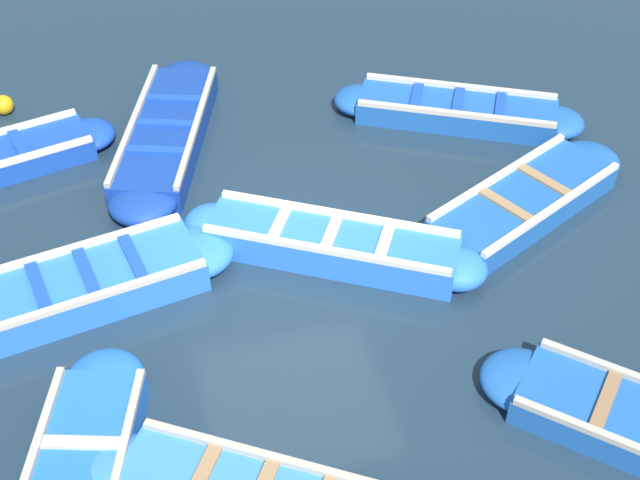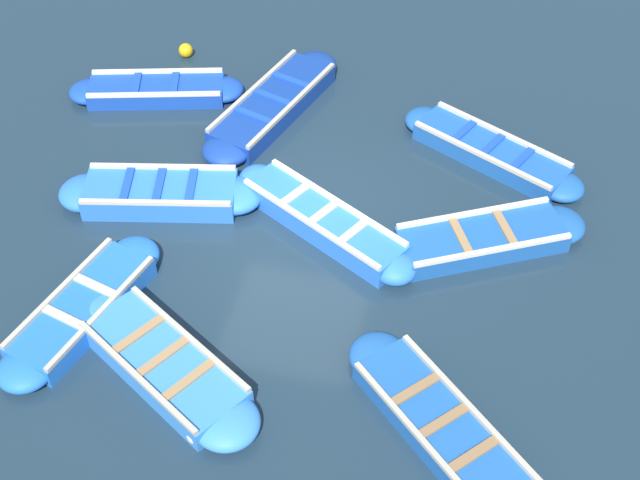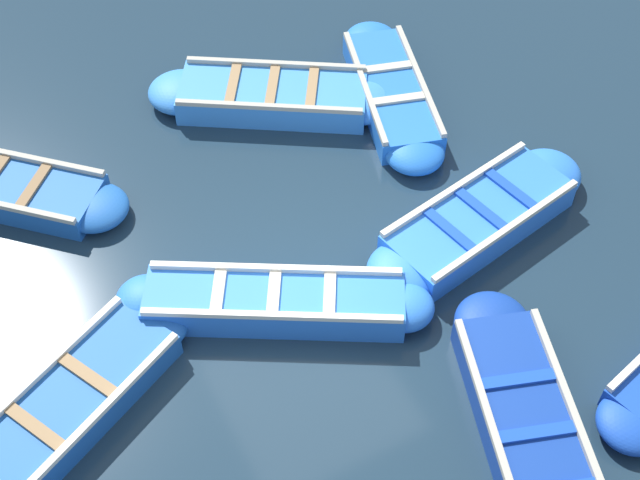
% 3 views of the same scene
% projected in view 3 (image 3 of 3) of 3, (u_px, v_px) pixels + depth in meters
% --- Properties ---
extents(ground_plane, '(120.00, 120.00, 0.00)m').
position_uv_depth(ground_plane, '(311.00, 291.00, 10.94)').
color(ground_plane, '#1C303F').
extents(boat_stern_in, '(3.65, 2.51, 0.46)m').
position_uv_depth(boat_stern_in, '(275.00, 303.00, 10.58)').
color(boat_stern_in, blue).
rests_on(boat_stern_in, ground).
extents(boat_alongside, '(3.62, 2.76, 0.45)m').
position_uv_depth(boat_alongside, '(273.00, 96.00, 12.99)').
color(boat_alongside, '#3884E0').
rests_on(boat_alongside, ground).
extents(boat_tucked, '(1.77, 3.50, 0.41)m').
position_uv_depth(boat_tucked, '(391.00, 93.00, 13.07)').
color(boat_tucked, blue).
rests_on(boat_tucked, ground).
extents(boat_bow_out, '(3.65, 2.43, 0.40)m').
position_uv_depth(boat_bow_out, '(66.00, 409.00, 9.70)').
color(boat_bow_out, '#1E59AD').
rests_on(boat_bow_out, ground).
extents(boat_end_of_row, '(3.65, 1.58, 0.46)m').
position_uv_depth(boat_end_of_row, '(479.00, 220.00, 11.43)').
color(boat_end_of_row, blue).
rests_on(boat_end_of_row, ground).
extents(boat_outer_right, '(2.13, 4.06, 0.43)m').
position_uv_depth(boat_outer_right, '(533.00, 441.00, 9.43)').
color(boat_outer_right, navy).
rests_on(boat_outer_right, ground).
extents(buoy_white_drifting, '(0.27, 0.27, 0.27)m').
position_uv_depth(buoy_white_drifting, '(197.00, 78.00, 13.35)').
color(buoy_white_drifting, silver).
rests_on(buoy_white_drifting, ground).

